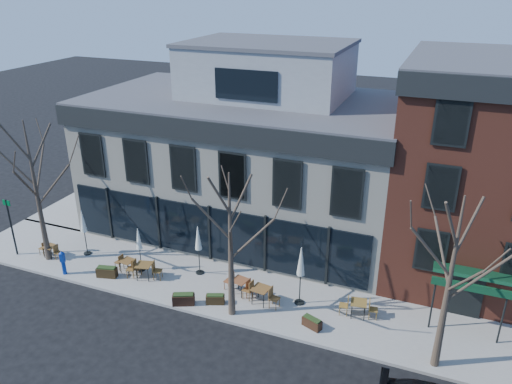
% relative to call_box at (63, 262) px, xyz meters
% --- Properties ---
extents(ground, '(120.00, 120.00, 0.00)m').
position_rel_call_box_xyz_m(ground, '(6.59, 4.11, -0.87)').
color(ground, black).
rests_on(ground, ground).
extents(sidewalk_front, '(33.50, 4.70, 0.15)m').
position_rel_call_box_xyz_m(sidewalk_front, '(9.84, 1.96, -0.80)').
color(sidewalk_front, gray).
rests_on(sidewalk_front, ground).
extents(sidewalk_side, '(4.50, 12.00, 0.15)m').
position_rel_call_box_xyz_m(sidewalk_side, '(-4.66, 10.11, -0.80)').
color(sidewalk_side, gray).
rests_on(sidewalk_side, ground).
extents(corner_building, '(18.39, 10.39, 11.10)m').
position_rel_call_box_xyz_m(corner_building, '(6.66, 9.18, 3.85)').
color(corner_building, silver).
rests_on(corner_building, ground).
extents(red_brick_building, '(8.20, 11.78, 11.18)m').
position_rel_call_box_xyz_m(red_brick_building, '(19.59, 9.10, 4.76)').
color(red_brick_building, brown).
rests_on(red_brick_building, ground).
extents(tree_corner, '(3.93, 3.98, 7.92)m').
position_rel_call_box_xyz_m(tree_corner, '(-1.90, 0.91, 3.38)').
color(tree_corner, '#382B21').
rests_on(tree_corner, sidewalk_front).
extents(tree_mid, '(3.50, 3.55, 7.04)m').
position_rel_call_box_xyz_m(tree_mid, '(9.60, 0.21, 2.92)').
color(tree_mid, '#382B21').
rests_on(tree_mid, sidewalk_front).
extents(tree_right, '(3.72, 3.77, 7.48)m').
position_rel_call_box_xyz_m(tree_right, '(18.60, 0.21, 3.15)').
color(tree_right, '#382B21').
rests_on(tree_right, sidewalk_front).
extents(sign_pole, '(0.50, 0.10, 3.40)m').
position_rel_call_box_xyz_m(sign_pole, '(-3.91, 0.61, 1.20)').
color(sign_pole, black).
rests_on(sign_pole, sidewalk_front).
extents(call_box, '(0.27, 0.27, 1.37)m').
position_rel_call_box_xyz_m(call_box, '(0.00, 0.00, 0.00)').
color(call_box, '#0B2F96').
rests_on(call_box, sidewalk_front).
extents(cafe_set_0, '(1.60, 0.67, 0.83)m').
position_rel_call_box_xyz_m(cafe_set_0, '(-1.91, 1.12, -0.29)').
color(cafe_set_0, brown).
rests_on(cafe_set_0, sidewalk_front).
extents(cafe_set_1, '(1.72, 0.77, 0.89)m').
position_rel_call_box_xyz_m(cafe_set_1, '(3.03, 1.38, -0.27)').
color(cafe_set_1, brown).
rests_on(cafe_set_1, sidewalk_front).
extents(cafe_set_2, '(1.96, 0.93, 1.00)m').
position_rel_call_box_xyz_m(cafe_set_2, '(4.15, 1.23, -0.21)').
color(cafe_set_2, brown).
rests_on(cafe_set_2, sidewalk_front).
extents(cafe_set_3, '(1.87, 0.86, 0.96)m').
position_rel_call_box_xyz_m(cafe_set_3, '(9.30, 1.81, -0.23)').
color(cafe_set_3, brown).
rests_on(cafe_set_3, sidewalk_front).
extents(cafe_set_4, '(2.00, 0.88, 1.03)m').
position_rel_call_box_xyz_m(cafe_set_4, '(10.54, 1.46, -0.19)').
color(cafe_set_4, brown).
rests_on(cafe_set_4, sidewalk_front).
extents(cafe_set_5, '(1.84, 0.82, 0.95)m').
position_rel_call_box_xyz_m(cafe_set_5, '(15.07, 2.20, -0.24)').
color(cafe_set_5, brown).
rests_on(cafe_set_5, sidewalk_front).
extents(umbrella_0, '(0.44, 0.44, 2.73)m').
position_rel_call_box_xyz_m(umbrella_0, '(-0.26, 2.14, 1.20)').
color(umbrella_0, black).
rests_on(umbrella_0, sidewalk_front).
extents(umbrella_1, '(0.40, 0.40, 2.49)m').
position_rel_call_box_xyz_m(umbrella_1, '(3.56, 1.83, 1.04)').
color(umbrella_1, black).
rests_on(umbrella_1, sidewalk_front).
extents(umbrella_2, '(0.44, 0.44, 2.76)m').
position_rel_call_box_xyz_m(umbrella_2, '(6.59, 2.72, 1.22)').
color(umbrella_2, black).
rests_on(umbrella_2, sidewalk_front).
extents(umbrella_4, '(0.49, 0.49, 3.05)m').
position_rel_call_box_xyz_m(umbrella_4, '(12.27, 2.14, 1.43)').
color(umbrella_4, black).
rests_on(umbrella_4, sidewalk_front).
extents(planter_0, '(1.11, 0.66, 0.58)m').
position_rel_call_box_xyz_m(planter_0, '(2.25, 0.61, -0.43)').
color(planter_0, '#2E210F').
rests_on(planter_0, sidewalk_front).
extents(planter_1, '(1.13, 0.81, 0.59)m').
position_rel_call_box_xyz_m(planter_1, '(7.15, -0.01, -0.43)').
color(planter_1, black).
rests_on(planter_1, sidewalk_front).
extents(planter_2, '(0.95, 0.65, 0.49)m').
position_rel_call_box_xyz_m(planter_2, '(8.53, 0.61, -0.48)').
color(planter_2, '#2F210F').
rests_on(planter_2, sidewalk_front).
extents(planter_3, '(0.97, 0.66, 0.50)m').
position_rel_call_box_xyz_m(planter_3, '(13.32, 0.61, -0.47)').
color(planter_3, black).
rests_on(planter_3, sidewalk_front).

